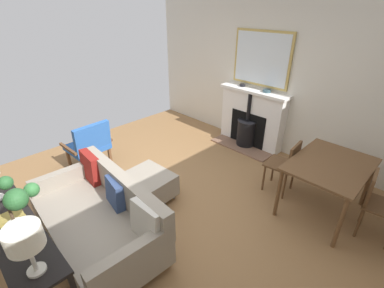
# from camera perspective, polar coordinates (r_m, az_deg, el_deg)

# --- Properties ---
(ground_plane) EXTENTS (5.07, 5.49, 0.01)m
(ground_plane) POSITION_cam_1_polar(r_m,az_deg,el_deg) (4.07, -5.75, -11.36)
(ground_plane) COLOR olive
(wall_left) EXTENTS (0.12, 5.49, 2.76)m
(wall_left) POSITION_cam_1_polar(r_m,az_deg,el_deg) (5.25, 15.85, 13.90)
(wall_left) COLOR beige
(wall_left) RESTS_ON ground
(fireplace) EXTENTS (0.61, 1.38, 1.12)m
(fireplace) POSITION_cam_1_polar(r_m,az_deg,el_deg) (5.40, 12.30, 4.81)
(fireplace) COLOR brown
(fireplace) RESTS_ON ground
(mirror_over_mantel) EXTENTS (0.04, 1.14, 0.96)m
(mirror_over_mantel) POSITION_cam_1_polar(r_m,az_deg,el_deg) (5.18, 14.50, 17.09)
(mirror_over_mantel) COLOR tan
(mantel_bowl_near) EXTENTS (0.11, 0.11, 0.04)m
(mantel_bowl_near) POSITION_cam_1_polar(r_m,az_deg,el_deg) (5.38, 10.62, 12.18)
(mantel_bowl_near) COLOR black
(mantel_bowl_near) RESTS_ON fireplace
(mantel_bowl_far) EXTENTS (0.15, 0.15, 0.05)m
(mantel_bowl_far) POSITION_cam_1_polar(r_m,az_deg,el_deg) (5.10, 15.59, 10.82)
(mantel_bowl_far) COLOR #334C56
(mantel_bowl_far) RESTS_ON fireplace
(sofa) EXTENTS (1.02, 1.86, 0.80)m
(sofa) POSITION_cam_1_polar(r_m,az_deg,el_deg) (3.42, -18.73, -14.47)
(sofa) COLOR #B2B2B7
(sofa) RESTS_ON ground
(ottoman) EXTENTS (0.62, 0.69, 0.41)m
(ottoman) POSITION_cam_1_polar(r_m,az_deg,el_deg) (3.94, -9.14, -8.49)
(ottoman) COLOR #B2B2B7
(ottoman) RESTS_ON ground
(armchair_accent) EXTENTS (0.71, 0.62, 0.86)m
(armchair_accent) POSITION_cam_1_polar(r_m,az_deg,el_deg) (4.77, -20.90, 0.08)
(armchair_accent) COLOR brown
(armchair_accent) RESTS_ON ground
(console_table) EXTENTS (0.40, 1.62, 0.72)m
(console_table) POSITION_cam_1_polar(r_m,az_deg,el_deg) (3.10, -33.11, -15.96)
(console_table) COLOR black
(console_table) RESTS_ON ground
(table_lamp_far_end) EXTENTS (0.26, 0.26, 0.44)m
(table_lamp_far_end) POSITION_cam_1_polar(r_m,az_deg,el_deg) (2.36, -31.99, -16.71)
(table_lamp_far_end) COLOR beige
(table_lamp_far_end) RESTS_ON console_table
(potted_plant) EXTENTS (0.50, 0.47, 0.64)m
(potted_plant) POSITION_cam_1_polar(r_m,az_deg,el_deg) (2.67, -34.52, -10.70)
(potted_plant) COLOR silver
(potted_plant) RESTS_ON console_table
(book_stack) EXTENTS (0.26, 0.20, 0.06)m
(book_stack) POSITION_cam_1_polar(r_m,az_deg,el_deg) (3.15, -34.25, -12.85)
(book_stack) COLOR olive
(book_stack) RESTS_ON console_table
(dining_table) EXTENTS (1.16, 0.86, 0.76)m
(dining_table) POSITION_cam_1_polar(r_m,az_deg,el_deg) (3.88, 27.16, -4.78)
(dining_table) COLOR brown
(dining_table) RESTS_ON ground
(dining_chair_near_fireplace) EXTENTS (0.44, 0.44, 0.83)m
(dining_chair_near_fireplace) POSITION_cam_1_polar(r_m,az_deg,el_deg) (4.12, 19.35, -3.84)
(dining_chair_near_fireplace) COLOR brown
(dining_chair_near_fireplace) RESTS_ON ground
(dining_chair_by_back_wall) EXTENTS (0.45, 0.45, 0.84)m
(dining_chair_by_back_wall) POSITION_cam_1_polar(r_m,az_deg,el_deg) (3.88, 34.48, -9.81)
(dining_chair_by_back_wall) COLOR brown
(dining_chair_by_back_wall) RESTS_ON ground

